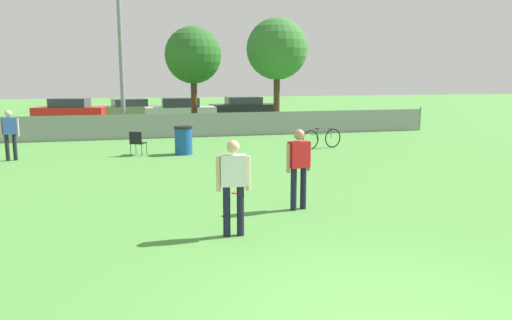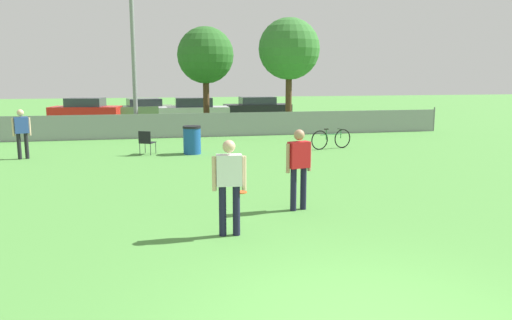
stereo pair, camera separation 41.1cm
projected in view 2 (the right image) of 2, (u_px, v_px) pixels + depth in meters
The scene contains 15 objects.
fence_backline at pixel (201, 125), 22.89m from camera, with size 23.79×0.07×1.21m.
light_pole at pixel (133, 36), 23.05m from camera, with size 0.90×0.36×7.68m.
tree_near_pole at pixel (206, 56), 25.32m from camera, with size 2.87×2.87×5.25m.
tree_far_right at pixel (289, 49), 25.09m from camera, with size 3.09×3.09×5.67m.
player_defender_red at pixel (299, 163), 10.40m from camera, with size 0.59×0.32×1.71m.
player_receiver_white at pixel (229, 180), 8.72m from camera, with size 0.60×0.26×1.71m.
spectator_in_blue at pixel (22, 130), 16.81m from camera, with size 0.55×0.35×1.68m.
frisbee_disc at pixel (241, 192), 12.10m from camera, with size 0.30×0.30×0.03m.
folding_chair_sideline at pixel (146, 141), 17.81m from camera, with size 0.63×0.63×0.86m.
bicycle_sideline at pixel (331, 139), 19.21m from camera, with size 1.77×0.58×0.80m.
trash_bin at pixel (192, 140), 18.00m from camera, with size 0.66×0.66×1.01m.
parked_car_red at pixel (86, 110), 31.02m from camera, with size 4.43×2.56×1.43m.
parked_car_olive at pixel (144, 109), 32.80m from camera, with size 4.26×2.53×1.30m.
parked_car_silver at pixel (194, 110), 30.20m from camera, with size 4.20×1.75×1.48m.
parked_car_dark at pixel (257, 107), 33.91m from camera, with size 4.48×1.80×1.37m.
Camera 2 is at (-2.38, -4.85, 2.82)m, focal length 35.00 mm.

